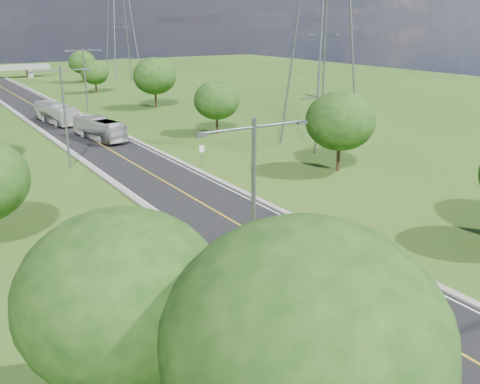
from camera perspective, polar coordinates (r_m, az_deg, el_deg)
The scene contains 19 objects.
ground at distance 71.76m, azimuth -16.23°, elevation 5.81°, with size 260.00×260.00×0.00m, color #254D15.
road at distance 77.43m, azimuth -17.52°, elevation 6.56°, with size 8.00×150.00×0.06m, color black.
curb_left at distance 76.48m, azimuth -20.60°, elevation 6.17°, with size 0.50×150.00×0.22m, color gray.
curb_right at distance 78.58m, azimuth -14.53°, elevation 7.03°, with size 0.50×150.00×0.22m, color gray.
speed_limit_sign at distance 53.27m, azimuth -4.09°, elevation 4.21°, with size 0.55×0.09×2.40m.
streetlight_near_left at distance 25.08m, azimuth 1.46°, elevation -1.28°, with size 5.90×0.25×10.00m.
streetlight_mid_left at distance 54.92m, azimuth -18.24°, elevation 8.40°, with size 5.90×0.25×10.00m.
streetlight_far_right at distance 89.68m, azimuth -16.22°, elevation 11.96°, with size 5.90×0.25×10.00m.
power_tower_near at distance 63.00m, azimuth 8.93°, elevation 17.56°, with size 9.00×6.40×28.00m.
power_tower_far at distance 130.73m, azimuth -12.69°, elevation 17.44°, with size 9.00×6.40×28.00m.
tree_la at distance 18.77m, azimuth -12.49°, elevation -10.95°, with size 7.14×7.14×8.30m.
tree_lf at distance 15.15m, azimuth 6.91°, elevation -15.46°, with size 7.98×7.98×9.28m.
tree_rb at distance 52.37m, azimuth 10.66°, elevation 7.46°, with size 6.72×6.72×7.82m.
tree_rc at distance 69.48m, azimuth -2.51°, elevation 9.75°, with size 5.88×5.88×6.84m.
tree_rd at distance 91.60m, azimuth -9.09°, elevation 12.12°, with size 7.14×7.14×8.30m.
tree_re at distance 113.27m, azimuth -15.23°, elevation 12.17°, with size 5.46×5.46×6.35m.
tree_rf at distance 133.32m, azimuth -16.48°, elevation 13.11°, with size 6.30×6.30×7.33m.
bus_outbound at distance 68.22m, azimuth -14.79°, elevation 6.55°, with size 2.29×9.80×2.73m, color silver.
bus_inbound at distance 81.08m, azimuth -19.07°, elevation 7.95°, with size 2.43×10.39×2.89m, color silver.
Camera 1 is at (-19.20, -7.67, 14.19)m, focal length 40.00 mm.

